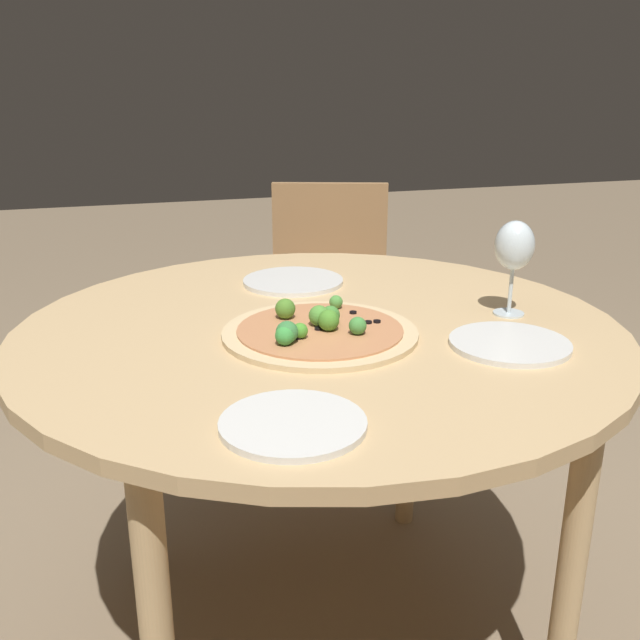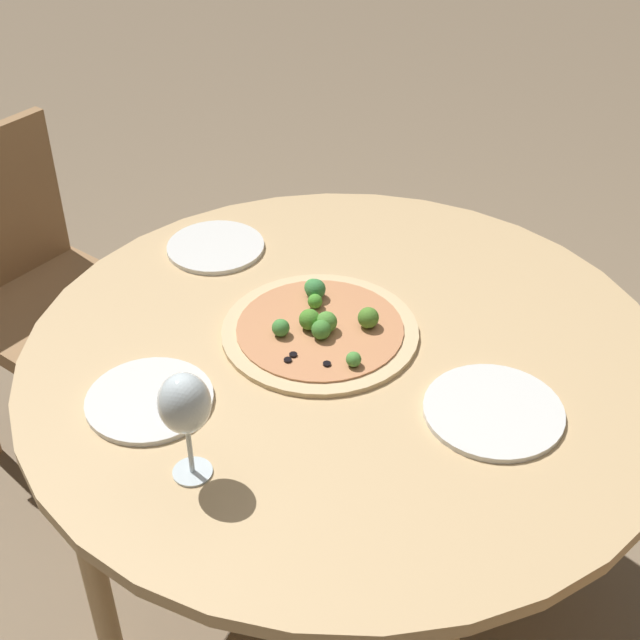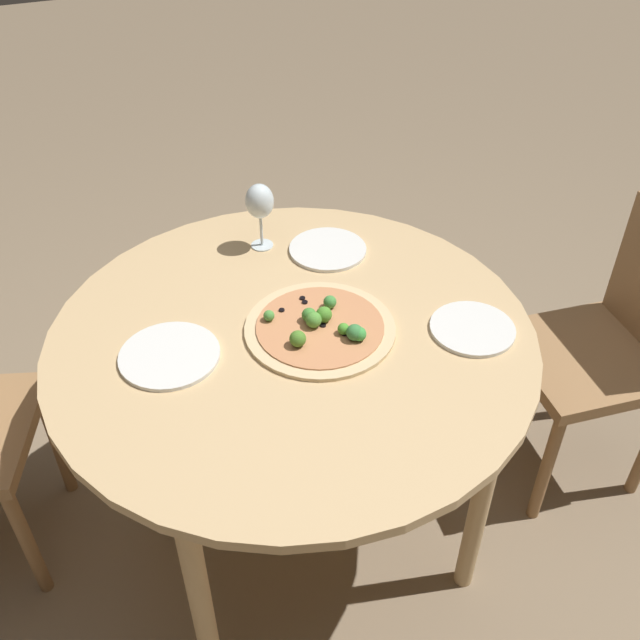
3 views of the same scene
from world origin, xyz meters
name	(u,v)px [view 2 (image 2 of 3)]	position (x,y,z in m)	size (l,w,h in m)	color
ground_plane	(340,606)	(0.00, 0.00, 0.00)	(12.00, 12.00, 0.00)	#847056
dining_table	(345,383)	(0.00, 0.00, 0.67)	(1.15, 1.15, 0.74)	tan
chair	(38,291)	(0.92, -0.11, 0.48)	(0.44, 0.44, 0.86)	#997047
pizza	(321,327)	(0.06, -0.02, 0.75)	(0.36, 0.36, 0.05)	#DBBC89
wine_glass	(185,406)	(0.05, 0.37, 0.88)	(0.08, 0.08, 0.19)	silver
plate_near	(216,247)	(0.40, -0.16, 0.75)	(0.20, 0.20, 0.01)	silver
plate_far	(493,411)	(-0.29, 0.02, 0.75)	(0.23, 0.23, 0.01)	silver
plate_side	(150,400)	(0.21, 0.28, 0.75)	(0.21, 0.21, 0.01)	silver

